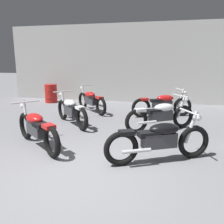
{
  "coord_description": "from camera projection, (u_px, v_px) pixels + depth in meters",
  "views": [
    {
      "loc": [
        1.43,
        -3.45,
        1.91
      ],
      "look_at": [
        0.0,
        2.59,
        0.55
      ],
      "focal_mm": 37.31,
      "sensor_mm": 36.0,
      "label": 1
    }
  ],
  "objects": [
    {
      "name": "ground_plane",
      "position": [
        77.0,
        174.0,
        4.01
      ],
      "size": [
        60.0,
        60.0,
        0.0
      ],
      "primitive_type": "plane",
      "color": "gray"
    },
    {
      "name": "back_wall",
      "position": [
        137.0,
        63.0,
        10.79
      ],
      "size": [
        12.62,
        0.24,
        3.6
      ],
      "primitive_type": "cube",
      "color": "#B2B2AD",
      "rests_on": "ground"
    },
    {
      "name": "motorcycle_left_row_0",
      "position": [
        37.0,
        128.0,
        5.2
      ],
      "size": [
        1.79,
        1.41,
        0.97
      ],
      "color": "black",
      "rests_on": "ground"
    },
    {
      "name": "motorcycle_left_row_1",
      "position": [
        71.0,
        110.0,
        7.07
      ],
      "size": [
        1.63,
        1.6,
        0.97
      ],
      "color": "black",
      "rests_on": "ground"
    },
    {
      "name": "motorcycle_left_row_2",
      "position": [
        91.0,
        100.0,
        8.87
      ],
      "size": [
        1.63,
        1.6,
        0.97
      ],
      "color": "black",
      "rests_on": "ground"
    },
    {
      "name": "motorcycle_right_row_0",
      "position": [
        160.0,
        139.0,
        4.43
      ],
      "size": [
        1.98,
        1.13,
        0.97
      ],
      "color": "black",
      "rests_on": "ground"
    },
    {
      "name": "motorcycle_right_row_1",
      "position": [
        161.0,
        115.0,
        6.45
      ],
      "size": [
        1.86,
        1.31,
        0.97
      ],
      "color": "black",
      "rests_on": "ground"
    },
    {
      "name": "motorcycle_right_row_2",
      "position": [
        163.0,
        104.0,
        8.07
      ],
      "size": [
        2.06,
        1.0,
        0.97
      ],
      "color": "black",
      "rests_on": "ground"
    },
    {
      "name": "oil_drum",
      "position": [
        51.0,
        93.0,
        10.89
      ],
      "size": [
        0.59,
        0.59,
        0.85
      ],
      "color": "red",
      "rests_on": "ground"
    }
  ]
}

